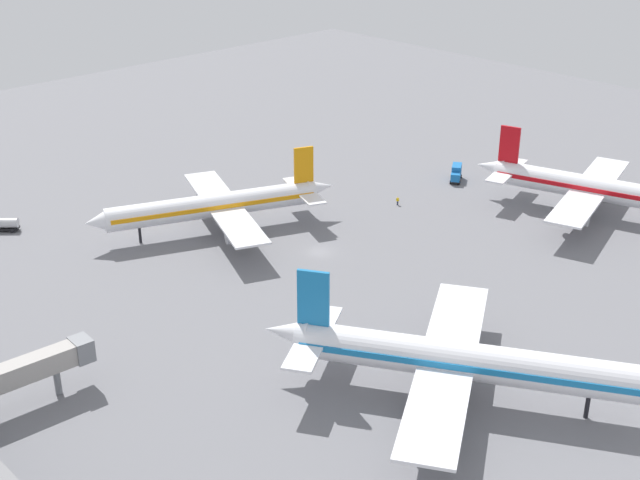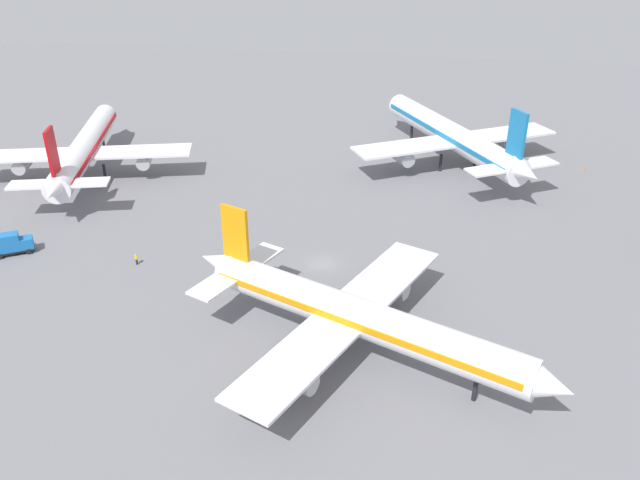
# 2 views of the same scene
# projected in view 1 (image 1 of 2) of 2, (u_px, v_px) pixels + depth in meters

# --- Properties ---
(ground) EXTENTS (288.00, 288.00, 0.00)m
(ground) POSITION_uv_depth(u_px,v_px,m) (320.00, 252.00, 150.29)
(ground) COLOR slate
(airplane_at_gate) EXTENTS (36.77, 44.49, 14.21)m
(airplane_at_gate) POSITION_uv_depth(u_px,v_px,m) (216.00, 205.00, 156.39)
(airplane_at_gate) COLOR white
(airplane_at_gate) RESTS_ON ground
(airplane_taxiing) EXTENTS (46.67, 39.19, 15.94)m
(airplane_taxiing) POSITION_uv_depth(u_px,v_px,m) (460.00, 360.00, 107.95)
(airplane_taxiing) COLOR white
(airplane_taxiing) RESTS_ON ground
(airplane_distant) EXTENTS (48.34, 39.58, 15.03)m
(airplane_distant) POSITION_uv_depth(u_px,v_px,m) (598.00, 189.00, 163.00)
(airplane_distant) COLOR white
(airplane_distant) RESTS_ON ground
(catering_truck) EXTENTS (4.68, 5.72, 3.30)m
(catering_truck) POSITION_uv_depth(u_px,v_px,m) (456.00, 173.00, 181.85)
(catering_truck) COLOR black
(catering_truck) RESTS_ON ground
(fuel_truck) EXTENTS (5.69, 5.90, 2.50)m
(fuel_truck) POSITION_uv_depth(u_px,v_px,m) (1.00, 224.00, 158.01)
(fuel_truck) COLOR black
(fuel_truck) RESTS_ON ground
(ground_crew_worker) EXTENTS (0.53, 0.53, 1.67)m
(ground_crew_worker) POSITION_uv_depth(u_px,v_px,m) (398.00, 201.00, 169.73)
(ground_crew_worker) COLOR #1E2338
(ground_crew_worker) RESTS_ON ground
(jet_bridge) EXTENTS (4.14, 20.97, 6.74)m
(jet_bridge) POSITION_uv_depth(u_px,v_px,m) (17.00, 373.00, 106.41)
(jet_bridge) COLOR #9E9993
(jet_bridge) RESTS_ON ground
(safety_cone_near_gate) EXTENTS (0.44, 0.44, 0.60)m
(safety_cone_near_gate) POSITION_uv_depth(u_px,v_px,m) (74.00, 347.00, 121.18)
(safety_cone_near_gate) COLOR #EA590C
(safety_cone_near_gate) RESTS_ON ground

